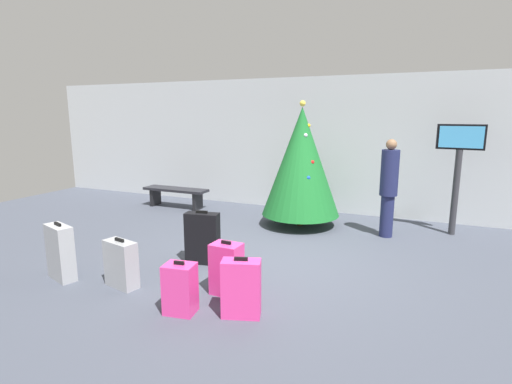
{
  "coord_description": "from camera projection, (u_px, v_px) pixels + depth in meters",
  "views": [
    {
      "loc": [
        2.08,
        -5.43,
        2.25
      ],
      "look_at": [
        -0.62,
        0.83,
        0.9
      ],
      "focal_mm": 27.48,
      "sensor_mm": 36.0,
      "label": 1
    }
  ],
  "objects": [
    {
      "name": "suitcase_0",
      "position": [
        60.0,
        252.0,
        5.39
      ],
      "size": [
        0.53,
        0.35,
        0.81
      ],
      "color": "#9EA0A5",
      "rests_on": "ground_plane"
    },
    {
      "name": "suitcase_4",
      "position": [
        241.0,
        288.0,
        4.39
      ],
      "size": [
        0.48,
        0.35,
        0.7
      ],
      "color": "#E5388C",
      "rests_on": "ground_plane"
    },
    {
      "name": "flight_info_kiosk",
      "position": [
        459.0,
        160.0,
        7.23
      ],
      "size": [
        0.82,
        0.19,
        2.08
      ],
      "color": "#333338",
      "rests_on": "ground_plane"
    },
    {
      "name": "suitcase_3",
      "position": [
        202.0,
        238.0,
        5.98
      ],
      "size": [
        0.54,
        0.29,
        0.83
      ],
      "color": "black",
      "rests_on": "ground_plane"
    },
    {
      "name": "traveller_0",
      "position": [
        389.0,
        186.0,
        7.18
      ],
      "size": [
        0.34,
        0.34,
        1.82
      ],
      "color": "#1E234C",
      "rests_on": "ground_plane"
    },
    {
      "name": "waiting_bench",
      "position": [
        176.0,
        193.0,
        9.6
      ],
      "size": [
        1.65,
        0.44,
        0.48
      ],
      "color": "black",
      "rests_on": "ground_plane"
    },
    {
      "name": "back_wall",
      "position": [
        328.0,
        145.0,
        9.07
      ],
      "size": [
        16.0,
        0.2,
        3.1
      ],
      "primitive_type": "cube",
      "color": "#B7BCC1",
      "rests_on": "ground_plane"
    },
    {
      "name": "suitcase_2",
      "position": [
        227.0,
        269.0,
        4.96
      ],
      "size": [
        0.39,
        0.29,
        0.7
      ],
      "color": "#E5388C",
      "rests_on": "ground_plane"
    },
    {
      "name": "ground_plane",
      "position": [
        271.0,
        261.0,
        6.13
      ],
      "size": [
        16.0,
        16.0,
        0.0
      ],
      "primitive_type": "plane",
      "color": "#424754"
    },
    {
      "name": "holiday_tree",
      "position": [
        301.0,
        162.0,
        7.86
      ],
      "size": [
        1.57,
        1.57,
        2.52
      ],
      "color": "#4C3319",
      "rests_on": "ground_plane"
    },
    {
      "name": "suitcase_5",
      "position": [
        180.0,
        289.0,
        4.48
      ],
      "size": [
        0.38,
        0.32,
        0.63
      ],
      "color": "#E5388C",
      "rests_on": "ground_plane"
    },
    {
      "name": "suitcase_1",
      "position": [
        121.0,
        264.0,
        5.16
      ],
      "size": [
        0.51,
        0.31,
        0.66
      ],
      "color": "#9EA0A5",
      "rests_on": "ground_plane"
    }
  ]
}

